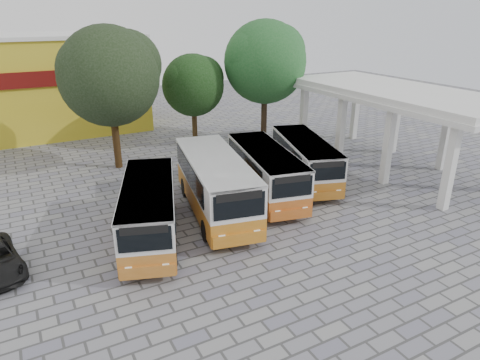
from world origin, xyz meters
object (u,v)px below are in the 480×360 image
bus_centre_right (266,170)px  bus_far_right (305,158)px  bus_far_left (149,208)px  bus_centre_left (215,182)px

bus_centre_right → bus_far_right: bus_centre_right is taller
bus_far_left → bus_centre_right: bearing=32.2°
bus_centre_right → bus_far_right: 3.49m
bus_far_left → bus_centre_right: (7.38, 1.73, 0.05)m
bus_centre_left → bus_centre_right: 3.56m
bus_far_left → bus_far_right: bus_far_left is taller
bus_centre_left → bus_far_right: bus_centre_left is taller
bus_centre_right → bus_far_right: size_ratio=1.02×
bus_centre_left → bus_far_right: 7.05m
bus_far_left → bus_far_right: (10.77, 2.56, -0.01)m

